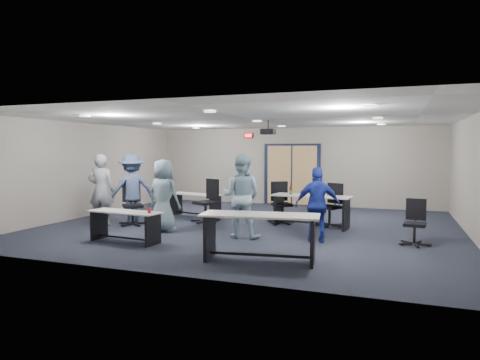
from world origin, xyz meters
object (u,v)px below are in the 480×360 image
(chair_back_d, at_px, (330,205))
(chair_loose_left, at_px, (133,204))
(table_front_left, at_px, (125,221))
(person_plaid, at_px, (163,196))
(table_front_right, at_px, (260,229))
(person_navy, at_px, (318,205))
(person_back, at_px, (132,189))
(table_back_left, at_px, (195,201))
(chair_back_b, at_px, (206,201))
(chair_loose_right, at_px, (415,222))
(table_back_right, at_px, (311,205))
(chair_back_c, at_px, (282,203))
(person_gray, at_px, (101,190))
(person_lightblue, at_px, (241,196))

(chair_back_d, distance_m, chair_loose_left, 5.01)
(table_front_left, xyz_separation_m, chair_back_d, (3.74, 3.30, 0.10))
(person_plaid, bearing_deg, chair_back_d, -146.62)
(chair_back_d, height_order, chair_loose_left, chair_loose_left)
(table_front_right, height_order, person_navy, person_navy)
(chair_back_d, xyz_separation_m, person_back, (-4.94, -1.29, 0.37))
(table_back_left, xyz_separation_m, chair_back_b, (0.70, -0.80, 0.12))
(chair_loose_right, xyz_separation_m, person_plaid, (-5.52, -0.45, 0.39))
(table_front_left, distance_m, table_back_right, 4.53)
(person_back, bearing_deg, chair_loose_left, 81.99)
(table_back_left, distance_m, chair_back_d, 3.90)
(chair_back_c, height_order, chair_loose_right, chair_back_c)
(table_front_left, bearing_deg, person_gray, 144.94)
(table_back_left, distance_m, person_gray, 2.70)
(person_gray, relative_size, person_lightblue, 1.00)
(chair_back_b, xyz_separation_m, chair_back_c, (1.94, 0.55, -0.03))
(chair_back_c, relative_size, person_back, 0.60)
(chair_loose_left, xyz_separation_m, person_gray, (-0.71, -0.31, 0.37))
(table_back_left, relative_size, chair_loose_right, 1.85)
(table_back_left, relative_size, chair_back_d, 1.59)
(chair_back_c, xyz_separation_m, person_back, (-3.69, -1.33, 0.37))
(chair_back_c, xyz_separation_m, person_lightblue, (-0.38, -2.05, 0.37))
(table_back_right, xyz_separation_m, chair_loose_left, (-4.33, -1.33, -0.00))
(table_front_left, height_order, table_back_right, table_back_right)
(table_front_right, relative_size, table_back_left, 1.22)
(table_front_right, bearing_deg, person_plaid, 140.50)
(table_back_left, bearing_deg, chair_back_c, 8.04)
(chair_back_b, bearing_deg, person_gray, -123.10)
(table_back_right, distance_m, person_navy, 1.80)
(chair_back_d, relative_size, person_plaid, 0.64)
(table_front_right, distance_m, chair_back_c, 3.90)
(chair_loose_right, bearing_deg, chair_back_d, 148.39)
(chair_back_b, bearing_deg, table_front_right, -25.64)
(person_gray, xyz_separation_m, person_back, (0.54, 0.55, 0.00))
(table_front_right, height_order, chair_back_c, chair_back_c)
(table_back_left, height_order, chair_loose_left, chair_loose_left)
(person_plaid, bearing_deg, chair_back_c, -134.63)
(table_back_left, bearing_deg, person_navy, -16.09)
(person_plaid, bearing_deg, table_front_right, 152.83)
(table_back_left, xyz_separation_m, person_gray, (-1.59, -2.14, 0.46))
(table_front_right, bearing_deg, person_lightblue, 110.93)
(chair_back_b, xyz_separation_m, chair_loose_left, (-1.58, -1.02, -0.03))
(table_front_left, bearing_deg, chair_back_d, 46.38)
(chair_back_c, xyz_separation_m, person_gray, (-4.23, -1.89, 0.37))
(chair_back_c, bearing_deg, person_navy, -88.41)
(table_back_left, distance_m, person_lightblue, 3.26)
(table_front_right, height_order, chair_back_b, chair_back_b)
(chair_back_b, bearing_deg, table_front_left, -74.47)
(chair_loose_right, xyz_separation_m, person_gray, (-7.41, -0.30, 0.45))
(person_gray, distance_m, person_plaid, 1.89)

